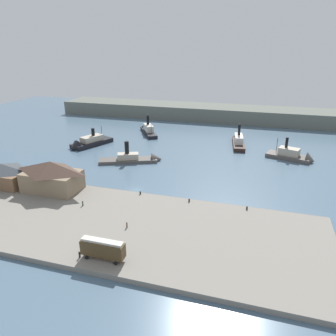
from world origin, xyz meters
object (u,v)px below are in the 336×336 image
(ferry_moored_east, at_px, (137,159))
(ferry_approaching_west, at_px, (148,130))
(ferry_near_quay, at_px, (88,143))
(ferry_approaching_east, at_px, (295,156))
(mooring_post_center_west, at_px, (247,208))
(ferry_shed_west_terminal, at_px, (2,174))
(ferry_mid_harbor, at_px, (238,141))
(pedestrian_by_tram, at_px, (127,225))
(mooring_post_center_east, at_px, (189,200))
(mooring_post_west, at_px, (140,193))
(ferry_shed_east_terminal, at_px, (52,176))
(pedestrian_near_west_shed, at_px, (80,254))
(street_tram, at_px, (103,248))
(pedestrian_walking_west, at_px, (83,203))

(ferry_moored_east, relative_size, ferry_approaching_west, 1.14)
(ferry_near_quay, xyz_separation_m, ferry_approaching_east, (87.56, 7.49, -0.08))
(mooring_post_center_west, bearing_deg, ferry_shed_west_terminal, -176.40)
(ferry_moored_east, bearing_deg, ferry_mid_harbor, 44.72)
(ferry_moored_east, bearing_deg, pedestrian_by_tram, -70.94)
(ferry_shed_west_terminal, relative_size, mooring_post_center_west, 19.23)
(ferry_approaching_west, bearing_deg, ferry_near_quay, -120.84)
(mooring_post_center_east, height_order, mooring_post_west, same)
(ferry_shed_east_terminal, distance_m, ferry_approaching_west, 76.76)
(ferry_shed_east_terminal, xyz_separation_m, ferry_mid_harbor, (48.79, 69.54, -4.20))
(pedestrian_near_west_shed, height_order, mooring_post_center_west, pedestrian_near_west_shed)
(pedestrian_by_tram, height_order, ferry_mid_harbor, ferry_mid_harbor)
(pedestrian_near_west_shed, bearing_deg, ferry_moored_east, 100.99)
(ferry_approaching_east, bearing_deg, pedestrian_by_tram, -121.81)
(ferry_shed_east_terminal, bearing_deg, ferry_mid_harbor, 54.95)
(ferry_shed_west_terminal, xyz_separation_m, mooring_post_west, (44.59, 5.25, -2.98))
(ferry_shed_east_terminal, xyz_separation_m, mooring_post_west, (26.36, 4.86, -4.23))
(pedestrian_near_west_shed, xyz_separation_m, ferry_mid_harbor, (23.33, 96.66, -0.23))
(ferry_shed_east_terminal, bearing_deg, ferry_approaching_west, 88.28)
(ferry_shed_east_terminal, height_order, ferry_approaching_west, ferry_shed_east_terminal)
(pedestrian_by_tram, bearing_deg, ferry_moored_east, 109.06)
(street_tram, xyz_separation_m, ferry_near_quay, (-45.82, 73.06, -2.30))
(ferry_shed_west_terminal, bearing_deg, ferry_mid_harbor, 46.22)
(pedestrian_walking_west, distance_m, ferry_approaching_west, 83.83)
(pedestrian_near_west_shed, height_order, ferry_mid_harbor, ferry_mid_harbor)
(pedestrian_walking_west, height_order, ferry_near_quay, ferry_near_quay)
(street_tram, distance_m, mooring_post_west, 31.30)
(mooring_post_west, distance_m, ferry_near_quay, 59.31)
(ferry_near_quay, bearing_deg, street_tram, -57.90)
(ferry_mid_harbor, distance_m, ferry_approaching_west, 47.03)
(pedestrian_by_tram, relative_size, mooring_post_center_west, 1.74)
(street_tram, distance_m, pedestrian_near_west_shed, 5.38)
(pedestrian_walking_west, distance_m, ferry_moored_east, 41.00)
(mooring_post_center_west, bearing_deg, pedestrian_by_tram, -146.77)
(ferry_moored_east, bearing_deg, mooring_post_center_east, -47.41)
(ferry_mid_harbor, bearing_deg, mooring_post_center_west, -82.67)
(ferry_moored_east, distance_m, ferry_approaching_east, 61.93)
(ferry_shed_west_terminal, relative_size, pedestrian_by_tram, 11.08)
(street_tram, height_order, mooring_post_center_east, street_tram)
(ferry_shed_east_terminal, distance_m, mooring_post_west, 27.14)
(street_tram, relative_size, mooring_post_center_east, 10.31)
(ferry_shed_east_terminal, relative_size, mooring_post_west, 18.65)
(pedestrian_walking_west, distance_m, mooring_post_center_east, 29.44)
(pedestrian_by_tram, relative_size, mooring_post_center_east, 1.74)
(ferry_shed_east_terminal, distance_m, ferry_moored_east, 37.41)
(ferry_shed_west_terminal, xyz_separation_m, pedestrian_near_west_shed, (43.68, -26.73, -2.72))
(pedestrian_near_west_shed, relative_size, ferry_near_quay, 0.07)
(ferry_moored_east, bearing_deg, ferry_shed_east_terminal, -111.30)
(ferry_shed_east_terminal, distance_m, ferry_near_quay, 49.61)
(ferry_mid_harbor, distance_m, ferry_approaching_east, 27.81)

